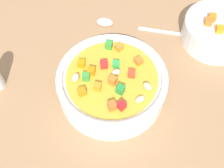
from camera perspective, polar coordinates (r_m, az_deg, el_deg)
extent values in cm
cube|color=#9E754F|center=(56.43, 0.00, -2.20)|extent=(140.00, 140.00, 2.00)
cylinder|color=white|center=(53.46, 0.00, -0.29)|extent=(20.34, 20.34, 4.98)
torus|color=white|center=(51.06, 0.00, 1.45)|extent=(20.41, 20.41, 1.29)
cylinder|color=gold|center=(51.21, 0.00, 1.33)|extent=(16.79, 16.79, 0.40)
cube|color=orange|center=(48.98, -6.09, -1.51)|extent=(1.61, 1.61, 1.12)
ellipsoid|color=beige|center=(51.12, 0.79, 2.43)|extent=(2.09, 1.67, 0.87)
cube|color=orange|center=(47.17, -0.01, -4.39)|extent=(1.60, 1.60, 1.37)
ellipsoid|color=beige|center=(48.38, 5.66, -3.06)|extent=(2.16, 1.99, 0.74)
cube|color=#248E39|center=(48.72, 1.70, -1.10)|extent=(1.79, 1.79, 1.50)
cube|color=green|center=(54.63, -1.10, 7.81)|extent=(1.66, 1.66, 1.49)
cube|color=red|center=(51.89, -1.66, 3.99)|extent=(1.40, 1.40, 1.32)
cube|color=orange|center=(49.70, -0.37, 0.72)|extent=(1.82, 1.82, 1.51)
cube|color=orange|center=(51.12, -4.19, 2.63)|extent=(1.64, 1.64, 1.30)
ellipsoid|color=beige|center=(50.91, -7.35, 1.73)|extent=(1.75, 2.12, 1.20)
cube|color=red|center=(47.30, 1.92, -4.34)|extent=(1.83, 1.83, 1.22)
cube|color=red|center=(51.13, 3.90, 2.52)|extent=(1.55, 1.55, 1.15)
ellipsoid|color=beige|center=(49.58, 7.14, -0.47)|extent=(1.96, 2.17, 1.22)
cube|color=orange|center=(49.25, -2.97, -0.55)|extent=(1.62, 1.62, 1.18)
cube|color=green|center=(50.33, -5.27, 1.21)|extent=(1.38, 1.38, 1.29)
cube|color=orange|center=(54.52, 1.42, 7.44)|extent=(1.80, 1.80, 1.20)
cube|color=orange|center=(52.34, -6.17, 4.11)|extent=(1.46, 1.46, 1.21)
cube|color=orange|center=(52.73, 5.37, 4.64)|extent=(1.77, 1.77, 1.06)
cube|color=green|center=(52.08, 0.80, 4.03)|extent=(1.50, 1.50, 1.03)
cylinder|color=silver|center=(66.16, 11.78, 10.26)|extent=(14.34, 4.98, 0.86)
ellipsoid|color=silver|center=(66.84, -1.30, 12.37)|extent=(4.29, 3.44, 1.04)
cylinder|color=white|center=(66.02, 20.26, 9.71)|extent=(14.61, 14.61, 4.66)
torus|color=white|center=(64.26, 20.95, 11.28)|extent=(14.76, 14.76, 1.17)
cube|color=orange|center=(63.22, 18.86, 11.80)|extent=(1.85, 1.85, 1.46)
cube|color=orange|center=(62.40, 20.80, 10.24)|extent=(1.62, 1.62, 1.41)
cube|color=orange|center=(64.35, 19.51, 12.51)|extent=(1.80, 1.80, 1.47)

